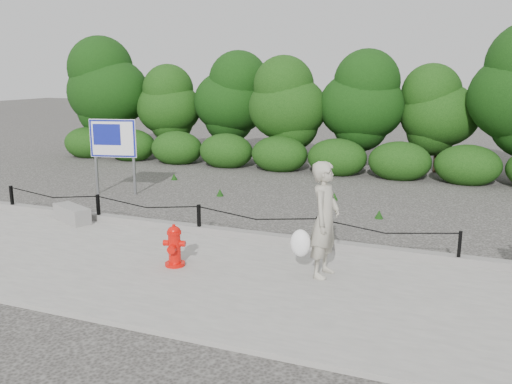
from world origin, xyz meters
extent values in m
plane|color=#2D2B28|center=(0.00, 0.00, 0.00)|extent=(90.00, 90.00, 0.00)
cube|color=gray|center=(0.00, -2.00, 0.04)|extent=(14.00, 4.00, 0.08)
cube|color=slate|center=(0.00, 0.05, 0.15)|extent=(14.00, 0.22, 0.14)
cube|color=black|center=(-5.00, 0.00, 0.38)|extent=(0.06, 0.06, 0.60)
cube|color=black|center=(-2.50, 0.00, 0.38)|extent=(0.06, 0.06, 0.60)
cube|color=black|center=(0.00, 0.00, 0.38)|extent=(0.06, 0.06, 0.60)
cube|color=black|center=(2.50, 0.00, 0.38)|extent=(0.06, 0.06, 0.60)
cube|color=black|center=(5.00, 0.00, 0.38)|extent=(0.06, 0.06, 0.60)
cylinder|color=black|center=(-3.75, 0.00, 0.60)|extent=(2.50, 0.02, 0.02)
cylinder|color=black|center=(-1.25, 0.00, 0.60)|extent=(2.50, 0.02, 0.02)
cylinder|color=black|center=(1.25, 0.00, 0.60)|extent=(2.50, 0.02, 0.02)
cylinder|color=black|center=(3.75, 0.00, 0.60)|extent=(2.50, 0.02, 0.02)
cylinder|color=black|center=(-8.50, 8.60, 1.14)|extent=(0.18, 0.18, 2.28)
ellipsoid|color=#1B5012|center=(-8.50, 8.60, 2.73)|extent=(3.37, 2.91, 3.64)
cylinder|color=black|center=(-6.00, 9.00, 0.87)|extent=(0.18, 0.18, 1.75)
ellipsoid|color=#1B5012|center=(-6.00, 9.00, 2.10)|extent=(2.58, 2.24, 2.79)
cylinder|color=black|center=(-3.50, 9.40, 0.99)|extent=(0.18, 0.18, 1.98)
ellipsoid|color=#1B5012|center=(-3.50, 9.40, 2.38)|extent=(2.94, 2.54, 3.17)
cylinder|color=black|center=(-1.00, 8.60, 0.94)|extent=(0.18, 0.18, 1.88)
ellipsoid|color=#1B5012|center=(-1.00, 8.60, 2.26)|extent=(2.78, 2.41, 3.01)
cylinder|color=black|center=(1.50, 9.00, 0.99)|extent=(0.18, 0.18, 1.97)
ellipsoid|color=#1B5012|center=(1.50, 9.00, 2.37)|extent=(2.92, 2.53, 3.16)
cylinder|color=black|center=(4.00, 9.40, 0.87)|extent=(0.18, 0.18, 1.74)
ellipsoid|color=#1B5012|center=(4.00, 9.40, 2.09)|extent=(2.58, 2.23, 2.79)
cylinder|color=red|center=(0.50, -1.85, 0.11)|extent=(0.41, 0.41, 0.06)
cylinder|color=red|center=(0.50, -1.85, 0.39)|extent=(0.25, 0.25, 0.51)
cylinder|color=red|center=(0.50, -1.85, 0.67)|extent=(0.30, 0.30, 0.05)
ellipsoid|color=red|center=(0.50, -1.85, 0.70)|extent=(0.26, 0.26, 0.16)
cylinder|color=red|center=(0.50, -1.85, 0.79)|extent=(0.07, 0.07, 0.05)
cylinder|color=red|center=(0.36, -1.88, 0.48)|extent=(0.12, 0.12, 0.10)
cylinder|color=red|center=(0.64, -1.81, 0.48)|extent=(0.12, 0.12, 0.10)
cylinder|color=red|center=(0.54, -1.99, 0.42)|extent=(0.16, 0.14, 0.14)
cylinder|color=slate|center=(0.47, -1.97, 0.35)|extent=(0.01, 0.05, 0.11)
imported|color=#A39E8C|center=(2.98, -1.34, 1.02)|extent=(0.51, 0.72, 1.88)
ellipsoid|color=white|center=(2.63, -1.49, 0.63)|extent=(0.34, 0.26, 0.45)
cube|color=gray|center=(-3.02, -0.25, 0.25)|extent=(1.14, 0.78, 0.34)
cube|color=slate|center=(-4.50, 2.55, 1.03)|extent=(0.07, 0.07, 2.07)
cube|color=slate|center=(-3.45, 2.81, 1.03)|extent=(0.07, 0.07, 2.07)
cube|color=white|center=(-3.97, 2.64, 1.55)|extent=(1.26, 0.36, 1.03)
cube|color=navy|center=(-3.96, 2.62, 1.55)|extent=(1.23, 0.31, 1.00)
cube|color=navy|center=(-4.11, 2.57, 1.65)|extent=(0.75, 0.19, 0.57)
camera|label=1|loc=(5.04, -9.47, 3.34)|focal=38.00mm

